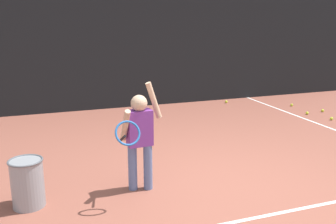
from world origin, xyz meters
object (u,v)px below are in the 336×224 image
object	(u,v)px
tennis_player	(139,134)
ball_hopper	(27,182)
tennis_ball_5	(323,111)
tennis_ball_0	(292,105)
tennis_ball_3	(307,113)
tennis_ball_1	(331,119)
tennis_ball_6	(226,102)

from	to	relation	value
tennis_player	ball_hopper	distance (m)	1.38
tennis_ball_5	ball_hopper	bearing A→B (deg)	-158.95
tennis_player	tennis_ball_5	world-z (taller)	tennis_player
tennis_ball_0	tennis_ball_3	size ratio (longest dim) A/B	1.00
tennis_ball_0	tennis_ball_1	xyz separation A→B (m)	(-0.02, -1.34, 0.00)
tennis_player	tennis_ball_5	xyz separation A→B (m)	(5.00, 2.45, -0.69)
tennis_ball_6	tennis_ball_0	bearing A→B (deg)	-32.49
tennis_player	ball_hopper	bearing A→B (deg)	175.15
tennis_ball_3	tennis_ball_1	bearing A→B (deg)	-73.35
ball_hopper	tennis_ball_5	distance (m)	6.76
tennis_ball_1	tennis_ball_3	world-z (taller)	same
tennis_ball_0	tennis_ball_3	bearing A→B (deg)	-103.48
ball_hopper	tennis_ball_0	bearing A→B (deg)	27.63
tennis_player	tennis_ball_0	xyz separation A→B (m)	(4.69, 3.16, -0.69)
tennis_ball_1	tennis_ball_0	bearing A→B (deg)	89.05
tennis_ball_0	ball_hopper	bearing A→B (deg)	-152.37
tennis_ball_1	tennis_ball_5	bearing A→B (deg)	62.60
tennis_ball_1	tennis_player	bearing A→B (deg)	-158.71
tennis_ball_1	ball_hopper	bearing A→B (deg)	-163.26
ball_hopper	tennis_ball_0	distance (m)	6.78
tennis_ball_3	ball_hopper	bearing A→B (deg)	-157.95
tennis_player	tennis_ball_3	xyz separation A→B (m)	(4.51, 2.38, -0.69)
tennis_player	tennis_ball_5	bearing A→B (deg)	22.29
tennis_ball_1	tennis_ball_6	distance (m)	2.56
tennis_ball_5	tennis_ball_6	world-z (taller)	same
tennis_ball_1	tennis_ball_6	world-z (taller)	same
ball_hopper	tennis_ball_1	bearing A→B (deg)	16.74
tennis_player	tennis_ball_1	world-z (taller)	tennis_player
tennis_player	ball_hopper	xyz separation A→B (m)	(-1.30, 0.02, -0.44)
tennis_ball_1	tennis_ball_6	size ratio (longest dim) A/B	1.00
ball_hopper	tennis_ball_0	world-z (taller)	ball_hopper
tennis_ball_3	tennis_ball_6	size ratio (longest dim) A/B	1.00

